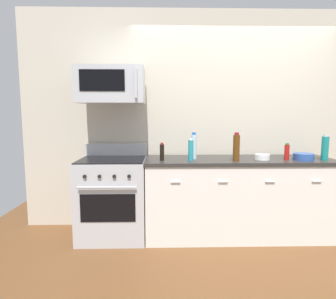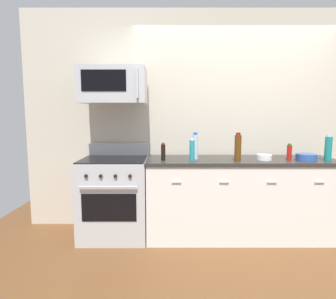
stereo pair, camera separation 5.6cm
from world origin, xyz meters
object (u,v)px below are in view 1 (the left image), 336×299
Objects in this scene: bowl_blue_mixing at (303,156)px; bowl_white_ceramic at (262,157)px; bottle_soy_sauce_dark at (162,152)px; bottle_hot_sauce_red at (287,152)px; bottle_water_clear at (194,146)px; range_oven at (113,197)px; microwave at (111,85)px; bottle_wine_amber at (236,147)px; bottle_dish_soap at (191,150)px; bottle_sparkling_teal at (325,148)px.

bowl_blue_mixing is 0.45m from bowl_white_ceramic.
bottle_hot_sauce_red is (1.39, 0.01, -0.00)m from bottle_soy_sauce_dark.
bowl_blue_mixing reaches higher than bowl_white_ceramic.
range_oven is at bearing 178.84° from bottle_water_clear.
microwave is 1.55m from bottle_wine_amber.
bottle_dish_soap is 1.08m from bottle_hot_sauce_red.
bottle_sparkling_teal is (1.81, -0.01, 0.04)m from bottle_soy_sauce_dark.
microwave is 2.48m from bottle_sparkling_teal.
bottle_sparkling_teal is at bearing -4.70° from bottle_water_clear.
bowl_white_ceramic is at bearing 15.75° from bottle_wine_amber.
bottle_soy_sauce_dark is at bearing 176.63° from bottle_wine_amber.
bottle_water_clear is 1.05× the size of bottle_sparkling_teal.
bottle_sparkling_teal reaches higher than range_oven.
microwave is at bearing 175.61° from bottle_sparkling_teal.
bottle_hot_sauce_red reaches higher than bowl_white_ceramic.
bowl_blue_mixing is (-0.23, 0.02, -0.10)m from bottle_sparkling_teal.
bottle_wine_amber reaches higher than bottle_water_clear.
bottle_hot_sauce_red is 0.19m from bowl_blue_mixing.
bowl_white_ceramic is at bearing -2.76° from range_oven.
range_oven is 1.28m from microwave.
bottle_hot_sauce_red is at bearing 177.23° from bowl_blue_mixing.
bottle_wine_amber is 1.08× the size of bottle_sparkling_teal.
bottle_sparkling_teal is (2.38, -0.14, 0.59)m from range_oven.
bottle_soy_sauce_dark reaches higher than range_oven.
bottle_hot_sauce_red is at bearing 176.42° from bottle_sparkling_teal.
bottle_water_clear reaches higher than bottle_dish_soap.
bottle_sparkling_teal is (1.49, -0.00, 0.02)m from bottle_dish_soap.
bottle_wine_amber is at bearing -178.03° from bottle_sparkling_teal.
bottle_soy_sauce_dark is 0.90× the size of bowl_blue_mixing.
bottle_hot_sauce_red is 0.85× the size of bowl_blue_mixing.
bottle_dish_soap is 0.82× the size of bottle_water_clear.
bottle_wine_amber is at bearing -164.25° from bowl_white_ceramic.
microwave reaches higher than bottle_wine_amber.
bottle_wine_amber is at bearing -18.94° from bottle_water_clear.
bottle_wine_amber is 0.59m from bottle_hot_sauce_red.
bottle_soy_sauce_dark is at bearing -163.79° from bottle_water_clear.
bottle_dish_soap reaches higher than bowl_white_ceramic.
bottle_hot_sauce_red is at bearing 5.88° from bottle_wine_amber.
bottle_water_clear is 1.84× the size of bowl_white_ceramic.
bowl_white_ceramic is (-0.68, 0.06, -0.11)m from bottle_sparkling_teal.
range_oven reaches higher than bowl_white_ceramic.
microwave reaches higher than bottle_dish_soap.
bottle_wine_amber reaches higher than range_oven.
bottle_sparkling_teal reaches higher than bottle_soy_sauce_dark.
bottle_dish_soap is 1.27m from bowl_blue_mixing.
bottle_hot_sauce_red is (1.03, -0.09, -0.06)m from bottle_water_clear.
range_oven reaches higher than bowl_blue_mixing.
bottle_wine_amber is 0.81m from bottle_soy_sauce_dark.
range_oven is 6.49× the size of bowl_white_ceramic.
bottle_wine_amber is at bearing -3.37° from bottle_soy_sauce_dark.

